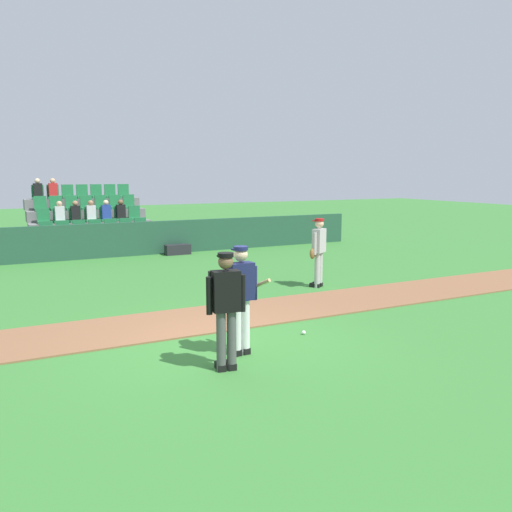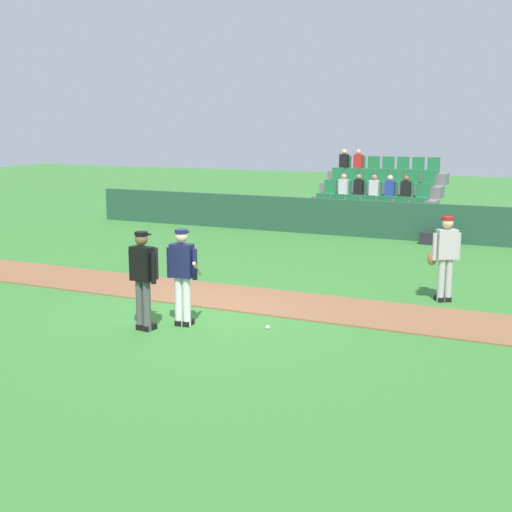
% 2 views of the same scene
% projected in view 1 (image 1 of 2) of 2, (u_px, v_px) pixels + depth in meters
% --- Properties ---
extents(ground_plane, '(80.00, 80.00, 0.00)m').
position_uv_depth(ground_plane, '(222.00, 344.00, 9.06)').
color(ground_plane, '#387A33').
extents(infield_dirt_path, '(28.00, 1.92, 0.03)m').
position_uv_depth(infield_dirt_path, '(191.00, 321.00, 10.41)').
color(infield_dirt_path, brown).
rests_on(infield_dirt_path, ground).
extents(dugout_fence, '(20.00, 0.16, 1.19)m').
position_uv_depth(dugout_fence, '(102.00, 241.00, 18.16)').
color(dugout_fence, '#234C38').
rests_on(dugout_fence, ground).
extents(stadium_bleachers, '(4.45, 3.80, 2.70)m').
position_uv_depth(stadium_bleachers, '(89.00, 230.00, 20.16)').
color(stadium_bleachers, slate).
rests_on(stadium_bleachers, ground).
extents(batter_navy_jersey, '(0.71, 0.76, 1.76)m').
position_uv_depth(batter_navy_jersey, '(241.00, 296.00, 8.37)').
color(batter_navy_jersey, white).
rests_on(batter_navy_jersey, ground).
extents(umpire_home_plate, '(0.59, 0.34, 1.76)m').
position_uv_depth(umpire_home_plate, '(226.00, 304.00, 7.70)').
color(umpire_home_plate, '#4C4C4C').
rests_on(umpire_home_plate, ground).
extents(runner_grey_jersey, '(0.63, 0.44, 1.76)m').
position_uv_depth(runner_grey_jersey, '(318.00, 250.00, 13.42)').
color(runner_grey_jersey, '#B2B2B2').
rests_on(runner_grey_jersey, ground).
extents(baseball, '(0.07, 0.07, 0.07)m').
position_uv_depth(baseball, '(304.00, 333.00, 9.56)').
color(baseball, white).
rests_on(baseball, ground).
extents(equipment_bag, '(0.90, 0.36, 0.36)m').
position_uv_depth(equipment_bag, '(178.00, 250.00, 18.98)').
color(equipment_bag, '#232328').
rests_on(equipment_bag, ground).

